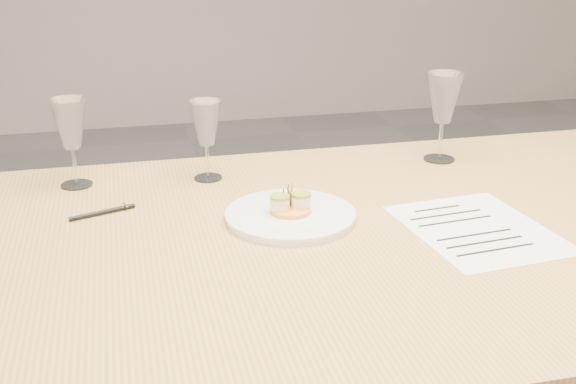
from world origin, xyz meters
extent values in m
cube|color=tan|center=(0.00, 0.00, 0.73)|extent=(2.40, 1.00, 0.04)
cylinder|color=white|center=(-0.10, 0.08, 0.76)|extent=(0.25, 0.25, 0.01)
cylinder|color=white|center=(-0.10, 0.08, 0.76)|extent=(0.25, 0.25, 0.01)
cylinder|color=#FFAB30|center=(-0.10, 0.08, 0.77)|extent=(0.08, 0.08, 0.01)
cylinder|color=#F4E1C7|center=(-0.12, 0.08, 0.79)|extent=(0.04, 0.04, 0.02)
cylinder|color=#F4E1C7|center=(-0.08, 0.08, 0.79)|extent=(0.04, 0.04, 0.02)
cylinder|color=#92A82E|center=(-0.12, 0.08, 0.80)|extent=(0.04, 0.04, 0.01)
cylinder|color=#92A82E|center=(-0.08, 0.08, 0.80)|extent=(0.04, 0.04, 0.01)
cylinder|color=tan|center=(-0.05, 0.04, 0.76)|extent=(0.04, 0.04, 0.00)
cube|color=white|center=(0.23, -0.05, 0.75)|extent=(0.27, 0.33, 0.00)
cube|color=black|center=(0.20, 0.06, 0.75)|extent=(0.10, 0.02, 0.00)
cube|color=black|center=(0.20, 0.03, 0.75)|extent=(0.16, 0.02, 0.00)
cube|color=black|center=(0.20, -0.01, 0.75)|extent=(0.16, 0.02, 0.00)
cube|color=black|center=(0.21, -0.07, 0.75)|extent=(0.16, 0.02, 0.00)
cube|color=black|center=(0.21, -0.11, 0.75)|extent=(0.16, 0.02, 0.00)
cube|color=black|center=(0.21, -0.14, 0.75)|extent=(0.16, 0.02, 0.00)
cylinder|color=black|center=(-0.46, 0.19, 0.75)|extent=(0.13, 0.05, 0.01)
cube|color=silver|center=(-0.41, 0.20, 0.76)|extent=(0.01, 0.02, 0.00)
cylinder|color=white|center=(-0.51, 0.37, 0.75)|extent=(0.07, 0.07, 0.00)
cylinder|color=white|center=(-0.51, 0.37, 0.80)|extent=(0.01, 0.01, 0.08)
cone|color=white|center=(-0.51, 0.37, 0.89)|extent=(0.08, 0.08, 0.11)
cylinder|color=white|center=(-0.23, 0.34, 0.75)|extent=(0.06, 0.06, 0.00)
cylinder|color=white|center=(-0.23, 0.34, 0.79)|extent=(0.01, 0.01, 0.08)
cone|color=white|center=(-0.23, 0.34, 0.88)|extent=(0.07, 0.07, 0.10)
cylinder|color=white|center=(0.33, 0.35, 0.75)|extent=(0.07, 0.07, 0.00)
cylinder|color=white|center=(0.33, 0.35, 0.80)|extent=(0.01, 0.01, 0.09)
cone|color=white|center=(0.33, 0.35, 0.90)|extent=(0.08, 0.08, 0.12)
camera|label=1|loc=(-0.41, -1.17, 1.30)|focal=45.00mm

